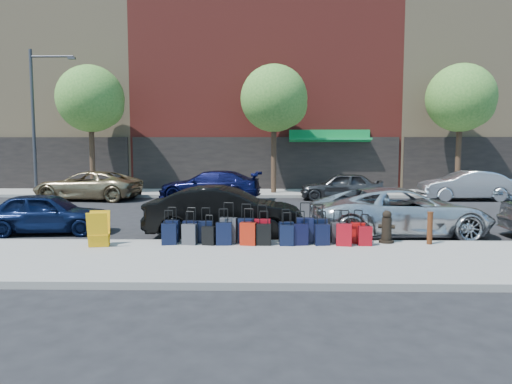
{
  "coord_description": "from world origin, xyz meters",
  "views": [
    {
      "loc": [
        0.01,
        -16.73,
        2.6
      ],
      "look_at": [
        -0.3,
        -1.5,
        1.19
      ],
      "focal_mm": 32.0,
      "sensor_mm": 36.0,
      "label": 1
    }
  ],
  "objects_px": {
    "streetlight": "(37,113)",
    "car_near_0": "(47,213)",
    "fire_hydrant": "(387,228)",
    "car_near_1": "(225,212)",
    "car_far_3": "(465,186)",
    "display_rack": "(99,229)",
    "car_near_2": "(401,212)",
    "bollard": "(430,227)",
    "car_far_1": "(210,185)",
    "car_far_2": "(341,186)",
    "suitcase_front_5": "(262,231)",
    "car_far_0": "(88,186)",
    "tree_right": "(463,100)",
    "tree_left": "(93,101)",
    "tree_center": "(276,100)"
  },
  "relations": [
    {
      "from": "display_rack",
      "to": "car_far_3",
      "type": "xyz_separation_m",
      "value": [
        14.55,
        12.29,
        0.18
      ]
    },
    {
      "from": "bollard",
      "to": "car_far_3",
      "type": "distance_m",
      "value": 13.26
    },
    {
      "from": "car_near_1",
      "to": "car_far_3",
      "type": "height_order",
      "value": "car_far_3"
    },
    {
      "from": "suitcase_front_5",
      "to": "car_far_0",
      "type": "xyz_separation_m",
      "value": [
        -9.17,
        11.53,
        0.29
      ]
    },
    {
      "from": "tree_right",
      "to": "car_far_2",
      "type": "xyz_separation_m",
      "value": [
        -7.18,
        -2.58,
        -4.69
      ]
    },
    {
      "from": "tree_right",
      "to": "bollard",
      "type": "xyz_separation_m",
      "value": [
        -6.84,
        -14.42,
        -4.82
      ]
    },
    {
      "from": "tree_center",
      "to": "car_far_2",
      "type": "distance_m",
      "value": 6.3
    },
    {
      "from": "tree_left",
      "to": "streetlight",
      "type": "bearing_deg",
      "value": -166.61
    },
    {
      "from": "display_rack",
      "to": "car_far_3",
      "type": "bearing_deg",
      "value": 30.42
    },
    {
      "from": "bollard",
      "to": "fire_hydrant",
      "type": "bearing_deg",
      "value": 170.73
    },
    {
      "from": "tree_right",
      "to": "car_far_1",
      "type": "distance_m",
      "value": 15.02
    },
    {
      "from": "bollard",
      "to": "car_far_0",
      "type": "xyz_separation_m",
      "value": [
        -13.54,
        11.64,
        0.16
      ]
    },
    {
      "from": "tree_right",
      "to": "car_near_1",
      "type": "distance_m",
      "value": 18.43
    },
    {
      "from": "streetlight",
      "to": "car_near_0",
      "type": "distance_m",
      "value": 13.69
    },
    {
      "from": "tree_left",
      "to": "bollard",
      "type": "xyz_separation_m",
      "value": [
        14.16,
        -14.42,
        -4.82
      ]
    },
    {
      "from": "car_far_3",
      "to": "display_rack",
      "type": "bearing_deg",
      "value": -50.84
    },
    {
      "from": "display_rack",
      "to": "car_near_0",
      "type": "distance_m",
      "value": 3.65
    },
    {
      "from": "tree_left",
      "to": "fire_hydrant",
      "type": "distance_m",
      "value": 19.94
    },
    {
      "from": "tree_center",
      "to": "car_far_2",
      "type": "height_order",
      "value": "tree_center"
    },
    {
      "from": "suitcase_front_5",
      "to": "tree_center",
      "type": "bearing_deg",
      "value": 87.4
    },
    {
      "from": "car_far_2",
      "to": "fire_hydrant",
      "type": "bearing_deg",
      "value": 2.72
    },
    {
      "from": "car_near_0",
      "to": "car_near_1",
      "type": "xyz_separation_m",
      "value": [
        5.62,
        -0.57,
        0.12
      ]
    },
    {
      "from": "car_near_0",
      "to": "car_far_3",
      "type": "height_order",
      "value": "car_far_3"
    },
    {
      "from": "tree_left",
      "to": "car_far_0",
      "type": "bearing_deg",
      "value": -77.36
    },
    {
      "from": "car_near_2",
      "to": "bollard",
      "type": "bearing_deg",
      "value": -179.0
    },
    {
      "from": "streetlight",
      "to": "car_near_0",
      "type": "xyz_separation_m",
      "value": [
        6.01,
        -11.62,
        -4.02
      ]
    },
    {
      "from": "tree_center",
      "to": "car_near_2",
      "type": "relative_size",
      "value": 1.36
    },
    {
      "from": "car_near_2",
      "to": "car_far_2",
      "type": "relative_size",
      "value": 1.26
    },
    {
      "from": "tree_right",
      "to": "suitcase_front_5",
      "type": "distance_m",
      "value": 18.83
    },
    {
      "from": "streetlight",
      "to": "car_near_1",
      "type": "distance_m",
      "value": 17.3
    },
    {
      "from": "tree_center",
      "to": "car_near_2",
      "type": "distance_m",
      "value": 13.81
    },
    {
      "from": "car_far_1",
      "to": "car_far_2",
      "type": "xyz_separation_m",
      "value": [
        6.83,
        0.21,
        -0.04
      ]
    },
    {
      "from": "car_far_2",
      "to": "suitcase_front_5",
      "type": "bearing_deg",
      "value": -12.64
    },
    {
      "from": "suitcase_front_5",
      "to": "car_near_0",
      "type": "distance_m",
      "value": 7.01
    },
    {
      "from": "suitcase_front_5",
      "to": "display_rack",
      "type": "distance_m",
      "value": 4.19
    },
    {
      "from": "display_rack",
      "to": "car_far_2",
      "type": "distance_m",
      "value": 14.79
    },
    {
      "from": "car_far_3",
      "to": "car_far_1",
      "type": "bearing_deg",
      "value": -90.27
    },
    {
      "from": "car_far_3",
      "to": "fire_hydrant",
      "type": "bearing_deg",
      "value": -32.46
    },
    {
      "from": "tree_center",
      "to": "display_rack",
      "type": "height_order",
      "value": "tree_center"
    },
    {
      "from": "car_far_3",
      "to": "car_near_2",
      "type": "bearing_deg",
      "value": -33.22
    },
    {
      "from": "fire_hydrant",
      "to": "car_near_0",
      "type": "bearing_deg",
      "value": -173.17
    },
    {
      "from": "streetlight",
      "to": "suitcase_front_5",
      "type": "relative_size",
      "value": 7.95
    },
    {
      "from": "suitcase_front_5",
      "to": "car_far_0",
      "type": "bearing_deg",
      "value": 128.73
    },
    {
      "from": "suitcase_front_5",
      "to": "car_far_2",
      "type": "height_order",
      "value": "car_far_2"
    },
    {
      "from": "tree_center",
      "to": "car_far_3",
      "type": "relative_size",
      "value": 1.56
    },
    {
      "from": "tree_left",
      "to": "car_far_3",
      "type": "distance_m",
      "value": 20.89
    },
    {
      "from": "car_far_2",
      "to": "car_far_3",
      "type": "bearing_deg",
      "value": 96.03
    },
    {
      "from": "tree_left",
      "to": "tree_center",
      "type": "bearing_deg",
      "value": 0.0
    },
    {
      "from": "tree_center",
      "to": "car_near_1",
      "type": "height_order",
      "value": "tree_center"
    },
    {
      "from": "car_near_0",
      "to": "car_far_0",
      "type": "xyz_separation_m",
      "value": [
        -2.44,
        9.55,
        0.11
      ]
    }
  ]
}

